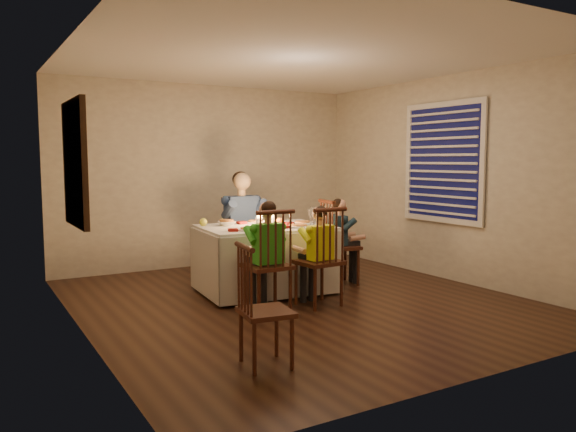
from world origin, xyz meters
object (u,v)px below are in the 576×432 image
adult (243,279)px  dining_table (265,245)px  child_yellow (318,305)px  chair_adult (243,279)px  chair_near_left (267,311)px  child_green (267,311)px  serving_bowl (226,223)px  chair_near_right (318,305)px  chair_end (340,284)px  child_teal (340,284)px  chair_extra (266,365)px

adult → dining_table: bearing=-95.9°
child_yellow → adult: bearing=-90.7°
chair_adult → chair_near_left: bearing=-106.3°
child_green → serving_bowl: 1.31m
chair_near_right → child_green: bearing=-10.9°
child_green → serving_bowl: size_ratio=5.52×
child_yellow → serving_bowl: serving_bowl is taller
chair_near_left → child_green: size_ratio=0.93×
chair_adult → child_yellow: bearing=-85.6°
chair_near_left → child_yellow: 0.58m
dining_table → adult: 0.96m
chair_near_left → chair_end: (1.38, 0.67, 0.00)m
chair_adult → chair_end: (0.91, -0.88, 0.00)m
chair_adult → child_green: child_green is taller
chair_near_left → serving_bowl: (0.02, 1.04, 0.80)m
chair_near_left → child_yellow: size_ratio=1.00×
chair_near_left → adult: (0.47, 1.55, 0.00)m
chair_near_left → child_teal: size_ratio=0.99×
chair_extra → child_green: child_green is taller
child_green → child_yellow: (0.58, -0.07, 0.00)m
chair_extra → chair_end: bearing=-38.8°
child_teal → child_green: bearing=125.1°
chair_end → child_teal: (-0.00, 0.00, 0.00)m
chair_adult → child_teal: size_ratio=0.99×
dining_table → child_yellow: dining_table is taller
child_teal → serving_bowl: bearing=83.9°
chair_extra → child_green: (0.72, 1.32, 0.00)m
chair_near_left → serving_bowl: bearing=-89.8°
chair_adult → chair_near_left: same height
chair_extra → child_yellow: child_yellow is taller
adult → serving_bowl: serving_bowl is taller
dining_table → chair_near_right: (0.20, -0.83, -0.55)m
adult → chair_near_left: bearing=-106.3°
chair_extra → child_yellow: 1.81m
chair_end → child_teal: 0.00m
chair_adult → chair_near_left: 1.62m
serving_bowl → dining_table: bearing=-37.4°
chair_near_right → adult: size_ratio=0.76×
chair_extra → serving_bowl: size_ratio=4.54×
chair_adult → chair_near_left: (-0.47, -1.55, 0.00)m
child_teal → chair_end: bearing=-80.7°
dining_table → child_yellow: 1.02m
chair_extra → adult: adult is taller
child_green → serving_bowl: serving_bowl is taller
dining_table → chair_adult: (0.09, 0.79, -0.55)m
adult → child_teal: adult is taller
dining_table → chair_near_right: 1.02m
chair_near_left → child_green: (0.00, 0.00, 0.00)m
dining_table → chair_extra: size_ratio=1.69×
dining_table → child_green: size_ratio=1.39×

